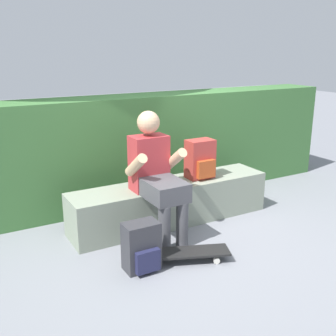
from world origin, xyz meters
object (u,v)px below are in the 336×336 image
object	(u,v)px
skateboard_near_person	(182,253)
backpack_on_ground	(142,247)
bench_main	(171,202)
backpack_on_bench	(200,160)
person_skater	(156,172)

from	to	relation	value
skateboard_near_person	backpack_on_ground	bearing A→B (deg)	171.41
bench_main	skateboard_near_person	size ratio (longest dim) A/B	2.57
bench_main	backpack_on_ground	xyz separation A→B (m)	(-0.68, -0.70, -0.02)
skateboard_near_person	backpack_on_bench	distance (m)	1.14
backpack_on_bench	backpack_on_ground	bearing A→B (deg)	-145.69
person_skater	skateboard_near_person	size ratio (longest dim) A/B	1.43
person_skater	bench_main	bearing A→B (deg)	36.56
bench_main	backpack_on_ground	world-z (taller)	bench_main
bench_main	backpack_on_ground	size ratio (longest dim) A/B	5.24
backpack_on_ground	backpack_on_bench	bearing A→B (deg)	34.31
skateboard_near_person	backpack_on_ground	distance (m)	0.37
person_skater	backpack_on_bench	world-z (taller)	person_skater
person_skater	backpack_on_ground	bearing A→B (deg)	-128.64
bench_main	backpack_on_bench	world-z (taller)	backpack_on_bench
person_skater	backpack_on_ground	world-z (taller)	person_skater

